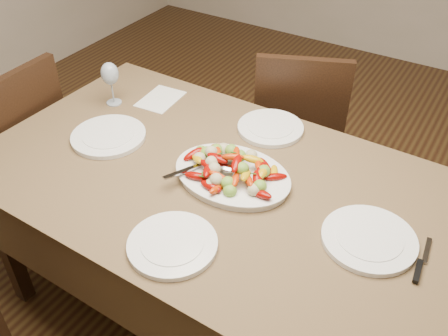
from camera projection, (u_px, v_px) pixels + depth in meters
floor at (217, 322)px, 2.19m from camera, size 6.00×6.00×0.00m
dining_table at (224, 254)px, 2.00m from camera, size 1.86×1.08×0.76m
chair_far at (297, 127)px, 2.55m from camera, size 0.55×0.55×0.95m
chair_left at (10, 153)px, 2.37m from camera, size 0.43×0.43×0.95m
serving_platter at (232, 177)px, 1.77m from camera, size 0.43×0.32×0.02m
roasted_vegetables at (232, 164)px, 1.74m from camera, size 0.35×0.24×0.09m
serving_spoon at (211, 168)px, 1.75m from camera, size 0.28×0.15×0.03m
plate_left at (109, 136)px, 1.97m from camera, size 0.29×0.29×0.02m
plate_right at (369, 239)px, 1.54m from camera, size 0.29×0.29×0.02m
plate_far at (270, 128)px, 2.02m from camera, size 0.27×0.27×0.02m
plate_near at (173, 245)px, 1.52m from camera, size 0.28×0.28×0.02m
wine_glass at (111, 82)px, 2.13m from camera, size 0.08×0.08×0.20m
menu_card at (161, 99)px, 2.22m from camera, size 0.17×0.22×0.00m
table_knife at (422, 262)px, 1.47m from camera, size 0.04×0.20×0.01m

